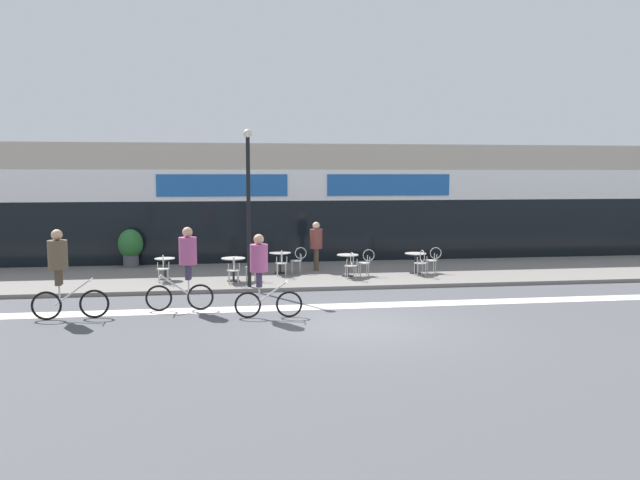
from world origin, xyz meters
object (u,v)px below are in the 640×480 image
object	(u,v)px
bistro_table_0	(165,264)
cafe_chair_4_side	(433,258)
pedestrian_near_end	(316,242)
bistro_table_4	(415,259)
bistro_table_2	(280,258)
cafe_chair_3_side	(366,261)
lamp_post	(248,196)
planter_pot	(131,246)
bistro_table_1	(233,264)
cafe_chair_3_near	(351,264)
cyclist_0	(261,269)
cafe_chair_0_near	(163,267)
cafe_chair_2_side	(298,258)
cafe_chair_2_near	(282,261)
cafe_chair_1_near	(234,268)
cyclist_1	(61,267)
cafe_chair_1_side	(253,265)
cyclist_2	(186,262)
bistro_table_3	(348,261)
cafe_chair_4_near	(421,261)

from	to	relation	value
bistro_table_0	cafe_chair_4_side	world-z (taller)	cafe_chair_4_side
pedestrian_near_end	bistro_table_4	bearing A→B (deg)	159.82
bistro_table_0	cafe_chair_4_side	distance (m)	9.10
bistro_table_2	cafe_chair_3_side	world-z (taller)	cafe_chair_3_side
pedestrian_near_end	lamp_post	bearing A→B (deg)	48.57
cafe_chair_3_side	planter_pot	bearing A→B (deg)	-21.60
planter_pot	bistro_table_1	bearing A→B (deg)	-44.05
cafe_chair_3_near	cyclist_0	world-z (taller)	cyclist_0
cafe_chair_0_near	cafe_chair_3_side	distance (m)	6.66
cafe_chair_2_side	cafe_chair_4_side	world-z (taller)	same
bistro_table_4	cafe_chair_4_side	bearing A→B (deg)	-0.61
cafe_chair_3_near	cafe_chair_2_near	bearing A→B (deg)	64.84
cafe_chair_1_near	lamp_post	xyz separation A→B (m)	(0.47, -0.44, 2.26)
planter_pot	cafe_chair_2_near	bearing A→B (deg)	-28.36
lamp_post	cyclist_1	bearing A→B (deg)	-145.47
cafe_chair_3_near	lamp_post	world-z (taller)	lamp_post
cafe_chair_4_side	cyclist_1	bearing A→B (deg)	29.24
cafe_chair_1_side	cyclist_0	bearing A→B (deg)	90.44
lamp_post	cyclist_2	xyz separation A→B (m)	(-1.70, -2.57, -1.61)
lamp_post	pedestrian_near_end	distance (m)	4.20
cafe_chair_1_side	planter_pot	xyz separation A→B (m)	(-4.38, 3.63, 0.26)
cafe_chair_0_near	cyclist_2	size ratio (longest dim) A/B	0.41
bistro_table_3	cafe_chair_0_near	bearing A→B (deg)	-175.67
cafe_chair_2_side	cyclist_2	bearing A→B (deg)	55.46
bistro_table_1	cyclist_1	world-z (taller)	cyclist_1
bistro_table_4	lamp_post	distance (m)	6.47
bistro_table_1	planter_pot	xyz separation A→B (m)	(-3.75, 3.63, 0.23)
bistro_table_1	cafe_chair_2_side	world-z (taller)	cafe_chair_2_side
bistro_table_1	bistro_table_2	bearing A→B (deg)	40.30
cafe_chair_2_side	cafe_chair_3_near	distance (m)	2.21
bistro_table_0	cafe_chair_2_side	size ratio (longest dim) A/B	0.78
cafe_chair_1_side	cyclist_0	distance (m)	4.81
bistro_table_2	cyclist_0	size ratio (longest dim) A/B	0.36
cafe_chair_2_side	cafe_chair_3_side	xyz separation A→B (m)	(2.21, -0.92, 0.00)
bistro_table_0	cafe_chair_3_side	world-z (taller)	cafe_chair_3_side
bistro_table_0	cafe_chair_2_near	xyz separation A→B (m)	(3.82, 0.12, 0.02)
cyclist_0	cyclist_1	size ratio (longest dim) A/B	0.94
planter_pot	cyclist_1	world-z (taller)	cyclist_1
cafe_chair_4_side	pedestrian_near_end	size ratio (longest dim) A/B	0.52
bistro_table_2	bistro_table_4	xyz separation A→B (m)	(4.65, -0.64, -0.02)
cafe_chair_1_near	cafe_chair_4_near	world-z (taller)	same
pedestrian_near_end	cyclist_2	bearing A→B (deg)	51.51
lamp_post	cafe_chair_1_near	bearing A→B (deg)	136.72
bistro_table_1	pedestrian_near_end	bearing A→B (deg)	32.27
bistro_table_0	cafe_chair_0_near	world-z (taller)	cafe_chair_0_near
cafe_chair_4_near	lamp_post	xyz separation A→B (m)	(-5.79, -1.16, 2.26)
bistro_table_3	pedestrian_near_end	xyz separation A→B (m)	(-0.88, 1.41, 0.51)
cafe_chair_0_near	cafe_chair_1_near	world-z (taller)	same
bistro_table_4	cafe_chair_1_side	world-z (taller)	cafe_chair_1_side
cafe_chair_3_near	cafe_chair_3_side	world-z (taller)	same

